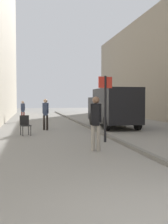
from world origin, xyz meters
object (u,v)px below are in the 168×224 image
object	(u,v)px
pedestrian_main_foreground	(96,120)
pedestrian_mid_block	(23,110)
delivery_van	(113,107)
street_sign_post	(105,103)
cafe_chair_near_window	(25,124)
pedestrian_far_crossing	(46,112)

from	to	relation	value
pedestrian_main_foreground	pedestrian_mid_block	xyz separation A→B (m)	(-2.65, 12.01, -0.09)
pedestrian_main_foreground	delivery_van	world-z (taller)	delivery_van
delivery_van	pedestrian_main_foreground	bearing A→B (deg)	-112.82
street_sign_post	cafe_chair_near_window	bearing A→B (deg)	-53.00
street_sign_post	cafe_chair_near_window	size ratio (longest dim) A/B	2.77
pedestrian_main_foreground	pedestrian_mid_block	bearing A→B (deg)	123.02
street_sign_post	pedestrian_mid_block	bearing A→B (deg)	-84.88
street_sign_post	delivery_van	bearing A→B (deg)	-125.32
pedestrian_far_crossing	pedestrian_mid_block	bearing A→B (deg)	-62.34
pedestrian_mid_block	cafe_chair_near_window	xyz separation A→B (m)	(0.32, -7.82, -0.38)
pedestrian_far_crossing	cafe_chair_near_window	size ratio (longest dim) A/B	1.84
pedestrian_mid_block	delivery_van	bearing A→B (deg)	-31.16
delivery_van	street_sign_post	xyz separation A→B (m)	(-2.05, -5.05, 0.29)
pedestrian_far_crossing	delivery_van	bearing A→B (deg)	-157.66
cafe_chair_near_window	street_sign_post	bearing A→B (deg)	122.97
pedestrian_main_foreground	delivery_van	distance (m)	7.23
pedestrian_main_foreground	street_sign_post	xyz separation A→B (m)	(0.80, 1.59, 0.52)
pedestrian_far_crossing	cafe_chair_near_window	world-z (taller)	pedestrian_far_crossing
delivery_van	cafe_chair_near_window	world-z (taller)	delivery_van
pedestrian_far_crossing	cafe_chair_near_window	xyz separation A→B (m)	(-1.07, -1.88, -0.45)
street_sign_post	cafe_chair_near_window	xyz separation A→B (m)	(-3.13, 2.61, -1.00)
pedestrian_far_crossing	street_sign_post	distance (m)	4.97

